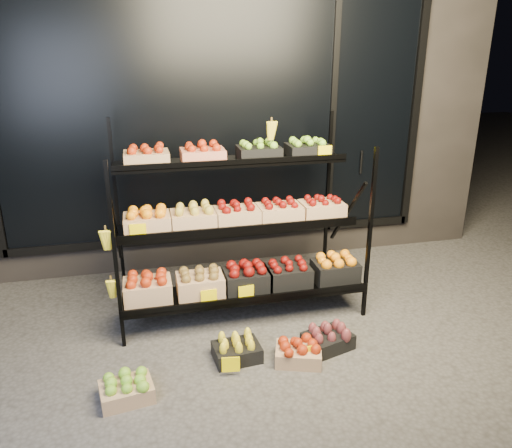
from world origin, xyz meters
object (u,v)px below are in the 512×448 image
object	(u,v)px
floor_crate_midleft	(237,349)
floor_crate_left	(126,389)
floor_crate_midright	(299,352)
display_rack	(238,225)

from	to	relation	value
floor_crate_midleft	floor_crate_left	bearing A→B (deg)	-165.69
floor_crate_midleft	floor_crate_midright	bearing A→B (deg)	-22.44
floor_crate_midleft	floor_crate_midright	size ratio (longest dim) A/B	0.91
floor_crate_left	floor_crate_midright	world-z (taller)	floor_crate_left
display_rack	floor_crate_midright	distance (m)	1.21
display_rack	floor_crate_midleft	xyz separation A→B (m)	(-0.18, -0.80, -0.70)
floor_crate_midleft	display_rack	bearing A→B (deg)	72.82
floor_crate_midleft	floor_crate_midright	distance (m)	0.47
floor_crate_left	floor_crate_midright	xyz separation A→B (m)	(1.25, 0.14, -0.00)
floor_crate_left	floor_crate_midright	distance (m)	1.26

